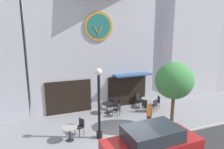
{
  "coord_description": "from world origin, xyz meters",
  "views": [
    {
      "loc": [
        -4.11,
        -8.13,
        5.54
      ],
      "look_at": [
        -0.04,
        2.59,
        3.09
      ],
      "focal_mm": 31.88,
      "sensor_mm": 36.0,
      "label": 1
    }
  ],
  "objects_px": {
    "pedestrian_orange": "(149,115)",
    "cafe_chair_outer": "(157,101)",
    "cafe_table_center_right": "(146,101)",
    "cafe_table_near_curb": "(107,106)",
    "cafe_chair_curbside": "(111,102)",
    "cafe_chair_facing_street": "(138,98)",
    "parked_car_red": "(152,144)",
    "cafe_chair_near_lamp": "(117,109)",
    "cafe_chair_facing_wall": "(118,105)",
    "street_lamp": "(99,104)",
    "cafe_chair_by_entrance": "(145,105)",
    "cafe_chair_mid_row": "(80,125)",
    "street_tree": "(174,81)",
    "cafe_table_near_door": "(70,130)",
    "cafe_chair_right_end": "(155,104)"
  },
  "relations": [
    {
      "from": "street_lamp",
      "to": "cafe_chair_curbside",
      "type": "xyz_separation_m",
      "value": [
        1.99,
        3.57,
        -1.4
      ]
    },
    {
      "from": "cafe_chair_mid_row",
      "to": "parked_car_red",
      "type": "xyz_separation_m",
      "value": [
        2.45,
        -3.31,
        0.23
      ]
    },
    {
      "from": "cafe_table_near_curb",
      "to": "cafe_chair_right_end",
      "type": "height_order",
      "value": "cafe_chair_right_end"
    },
    {
      "from": "cafe_chair_mid_row",
      "to": "cafe_chair_by_entrance",
      "type": "distance_m",
      "value": 5.16
    },
    {
      "from": "cafe_chair_near_lamp",
      "to": "cafe_chair_facing_wall",
      "type": "distance_m",
      "value": 0.8
    },
    {
      "from": "street_lamp",
      "to": "cafe_chair_by_entrance",
      "type": "height_order",
      "value": "street_lamp"
    },
    {
      "from": "cafe_chair_near_lamp",
      "to": "cafe_chair_by_entrance",
      "type": "distance_m",
      "value": 2.12
    },
    {
      "from": "cafe_table_near_door",
      "to": "cafe_chair_outer",
      "type": "distance_m",
      "value": 7.21
    },
    {
      "from": "cafe_table_center_right",
      "to": "cafe_chair_near_lamp",
      "type": "xyz_separation_m",
      "value": [
        -2.61,
        -0.69,
        -0.0
      ]
    },
    {
      "from": "cafe_chair_near_lamp",
      "to": "cafe_chair_facing_street",
      "type": "relative_size",
      "value": 1.0
    },
    {
      "from": "cafe_chair_mid_row",
      "to": "parked_car_red",
      "type": "relative_size",
      "value": 0.21
    },
    {
      "from": "cafe_table_center_right",
      "to": "cafe_chair_curbside",
      "type": "bearing_deg",
      "value": 165.72
    },
    {
      "from": "cafe_chair_by_entrance",
      "to": "cafe_table_near_door",
      "type": "bearing_deg",
      "value": -160.51
    },
    {
      "from": "cafe_chair_near_lamp",
      "to": "parked_car_red",
      "type": "height_order",
      "value": "parked_car_red"
    },
    {
      "from": "street_lamp",
      "to": "cafe_chair_mid_row",
      "type": "height_order",
      "value": "street_lamp"
    },
    {
      "from": "cafe_table_near_door",
      "to": "cafe_chair_mid_row",
      "type": "relative_size",
      "value": 0.89
    },
    {
      "from": "cafe_chair_facing_wall",
      "to": "cafe_chair_by_entrance",
      "type": "height_order",
      "value": "same"
    },
    {
      "from": "pedestrian_orange",
      "to": "cafe_chair_outer",
      "type": "bearing_deg",
      "value": 48.75
    },
    {
      "from": "cafe_chair_by_entrance",
      "to": "parked_car_red",
      "type": "bearing_deg",
      "value": -117.01
    },
    {
      "from": "cafe_chair_facing_wall",
      "to": "cafe_chair_facing_street",
      "type": "height_order",
      "value": "same"
    },
    {
      "from": "cafe_table_near_curb",
      "to": "cafe_chair_curbside",
      "type": "distance_m",
      "value": 0.79
    },
    {
      "from": "cafe_chair_mid_row",
      "to": "cafe_chair_near_lamp",
      "type": "xyz_separation_m",
      "value": [
        2.81,
        1.5,
        0.0
      ]
    },
    {
      "from": "cafe_table_center_right",
      "to": "cafe_table_near_curb",
      "type": "bearing_deg",
      "value": 179.22
    },
    {
      "from": "street_lamp",
      "to": "cafe_chair_near_lamp",
      "type": "xyz_separation_m",
      "value": [
        1.94,
        2.23,
        -1.4
      ]
    },
    {
      "from": "cafe_chair_by_entrance",
      "to": "pedestrian_orange",
      "type": "xyz_separation_m",
      "value": [
        -1.08,
        -2.33,
        0.33
      ]
    },
    {
      "from": "cafe_chair_facing_wall",
      "to": "pedestrian_orange",
      "type": "distance_m",
      "value": 3.09
    },
    {
      "from": "cafe_chair_right_end",
      "to": "cafe_chair_by_entrance",
      "type": "height_order",
      "value": "same"
    },
    {
      "from": "cafe_table_near_curb",
      "to": "cafe_chair_mid_row",
      "type": "height_order",
      "value": "cafe_chair_mid_row"
    },
    {
      "from": "cafe_chair_mid_row",
      "to": "cafe_table_near_curb",
      "type": "bearing_deg",
      "value": 43.63
    },
    {
      "from": "cafe_chair_facing_wall",
      "to": "cafe_chair_curbside",
      "type": "distance_m",
      "value": 0.71
    },
    {
      "from": "street_tree",
      "to": "parked_car_red",
      "type": "relative_size",
      "value": 0.9
    },
    {
      "from": "pedestrian_orange",
      "to": "cafe_chair_facing_wall",
      "type": "bearing_deg",
      "value": 102.66
    },
    {
      "from": "cafe_table_center_right",
      "to": "cafe_chair_by_entrance",
      "type": "distance_m",
      "value": 0.82
    },
    {
      "from": "cafe_chair_near_lamp",
      "to": "cafe_chair_right_end",
      "type": "distance_m",
      "value": 2.79
    },
    {
      "from": "street_tree",
      "to": "cafe_chair_facing_street",
      "type": "distance_m",
      "value": 4.75
    },
    {
      "from": "cafe_chair_outer",
      "to": "cafe_chair_mid_row",
      "type": "bearing_deg",
      "value": -163.15
    },
    {
      "from": "cafe_table_center_right",
      "to": "cafe_chair_by_entrance",
      "type": "xyz_separation_m",
      "value": [
        -0.49,
        -0.65,
        -0.0
      ]
    },
    {
      "from": "street_tree",
      "to": "cafe_chair_facing_wall",
      "type": "bearing_deg",
      "value": 120.6
    },
    {
      "from": "cafe_table_near_curb",
      "to": "cafe_chair_outer",
      "type": "distance_m",
      "value": 3.86
    },
    {
      "from": "street_tree",
      "to": "cafe_chair_right_end",
      "type": "bearing_deg",
      "value": 80.31
    },
    {
      "from": "street_lamp",
      "to": "cafe_chair_facing_street",
      "type": "relative_size",
      "value": 4.21
    },
    {
      "from": "street_lamp",
      "to": "cafe_chair_right_end",
      "type": "height_order",
      "value": "street_lamp"
    },
    {
      "from": "cafe_chair_facing_street",
      "to": "parked_car_red",
      "type": "relative_size",
      "value": 0.21
    },
    {
      "from": "cafe_chair_outer",
      "to": "cafe_chair_curbside",
      "type": "bearing_deg",
      "value": 163.74
    },
    {
      "from": "cafe_chair_right_end",
      "to": "pedestrian_orange",
      "type": "relative_size",
      "value": 0.54
    },
    {
      "from": "parked_car_red",
      "to": "cafe_chair_right_end",
      "type": "bearing_deg",
      "value": 55.99
    },
    {
      "from": "street_tree",
      "to": "cafe_chair_outer",
      "type": "xyz_separation_m",
      "value": [
        1.02,
        3.03,
        -2.34
      ]
    },
    {
      "from": "cafe_table_near_door",
      "to": "cafe_chair_mid_row",
      "type": "bearing_deg",
      "value": 33.72
    },
    {
      "from": "cafe_chair_facing_wall",
      "to": "pedestrian_orange",
      "type": "relative_size",
      "value": 0.54
    },
    {
      "from": "cafe_table_near_curb",
      "to": "cafe_table_center_right",
      "type": "height_order",
      "value": "cafe_table_near_curb"
    }
  ]
}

